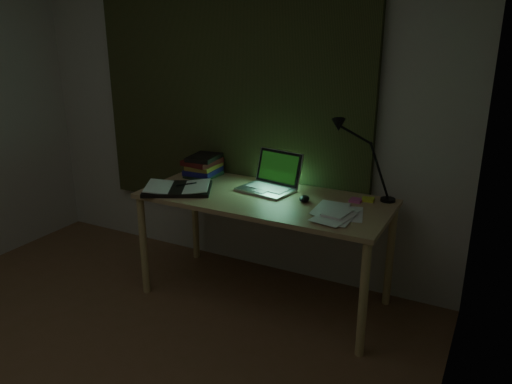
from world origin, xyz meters
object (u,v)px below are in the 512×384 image
open_textbook (178,188)px  desk_lamp (391,163)px  desk (264,249)px  book_stack (203,166)px  loose_papers (331,211)px  laptop (266,173)px

open_textbook → desk_lamp: desk_lamp is taller
desk → book_stack: book_stack is taller
loose_papers → desk_lamp: (0.25, 0.37, 0.25)m
laptop → book_stack: size_ratio=1.57×
open_textbook → loose_papers: (1.07, 0.08, -0.01)m
laptop → loose_papers: (0.53, -0.19, -0.12)m
book_stack → loose_papers: (1.10, -0.28, -0.08)m
desk → laptop: bearing=112.4°
open_textbook → laptop: bearing=-1.3°
desk → loose_papers: 0.62m
open_textbook → desk_lamp: size_ratio=0.87×
loose_papers → desk_lamp: desk_lamp is taller
laptop → loose_papers: bearing=-8.9°
book_stack → desk_lamp: bearing=3.7°
desk → open_textbook: size_ratio=3.70×
loose_papers → laptop: bearing=160.7°
open_textbook → book_stack: size_ratio=1.75×
desk → book_stack: (-0.61, 0.20, 0.46)m
open_textbook → loose_papers: size_ratio=1.40×
laptop → loose_papers: 0.58m
loose_papers → open_textbook: bearing=-175.6°
desk → laptop: (-0.04, 0.11, 0.50)m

